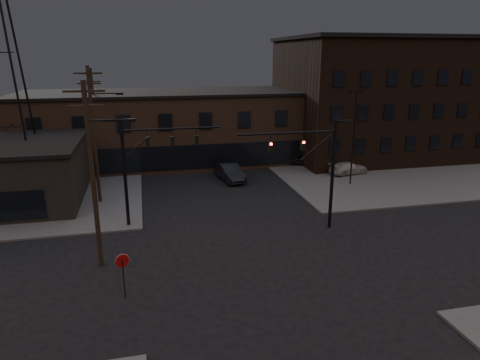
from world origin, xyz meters
name	(u,v)px	position (x,y,z in m)	size (l,w,h in m)	color
ground	(261,264)	(0.00, 0.00, 0.00)	(140.00, 140.00, 0.00)	black
sidewalk_ne	(388,161)	(22.00, 22.00, 0.07)	(30.00, 30.00, 0.15)	#474744
building_row	(198,127)	(0.00, 28.00, 4.00)	(40.00, 12.00, 8.00)	brown
building_right	(376,99)	(22.00, 26.00, 7.00)	(22.00, 16.00, 14.00)	black
traffic_signal_near	(318,164)	(5.36, 4.50, 4.93)	(7.12, 0.24, 8.00)	black
traffic_signal_far	(142,160)	(-6.72, 8.00, 5.01)	(7.12, 0.24, 8.00)	black
stop_sign	(123,266)	(-8.00, -1.99, 1.84)	(0.72, 0.33, 2.48)	black
utility_pole_near	(93,172)	(-9.43, 2.00, 5.87)	(3.70, 0.28, 11.00)	black
utility_pole_mid	(94,133)	(-10.44, 14.00, 6.13)	(3.70, 0.28, 11.50)	black
utility_pole_far	(95,117)	(-11.50, 26.00, 5.78)	(2.20, 0.28, 11.00)	black
lot_light_a	(354,129)	(13.00, 14.00, 5.51)	(1.50, 0.28, 9.14)	black
lot_light_b	(383,120)	(19.00, 19.00, 5.51)	(1.50, 0.28, 9.14)	black
parked_car_lot_a	(300,159)	(10.88, 22.33, 0.83)	(1.60, 3.98, 1.36)	black
parked_car_lot_b	(348,168)	(14.48, 17.38, 0.78)	(1.77, 4.36, 1.27)	#A7A7A9
car_crossing	(230,172)	(1.81, 18.34, 0.85)	(1.79, 5.13, 1.69)	black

